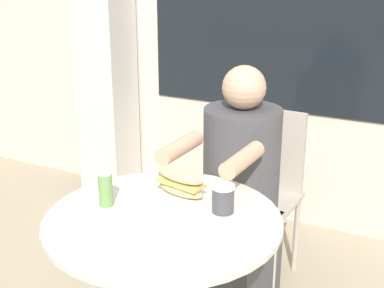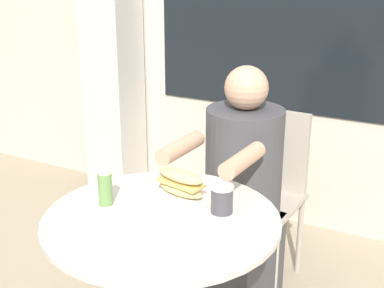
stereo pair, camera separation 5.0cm
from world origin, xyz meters
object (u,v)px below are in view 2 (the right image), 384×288
Objects in this scene: seated_diner at (239,210)px; drink_cup at (222,199)px; condiment_bottle at (105,185)px; diner_chair at (268,180)px; cafe_table at (163,264)px; sandwich_on_plate at (181,185)px.

seated_diner is 0.56m from drink_cup.
seated_diner is at bearing 105.71° from drink_cup.
drink_cup is 0.43m from condiment_bottle.
diner_chair is at bearing -88.52° from seated_diner.
cafe_table is 8.16× the size of drink_cup.
condiment_bottle is at bearing -138.52° from sandwich_on_plate.
cafe_table is at bearing 88.84° from seated_diner.
drink_cup is at bearing 19.74° from condiment_bottle.
cafe_table is at bearing -141.76° from drink_cup.
condiment_bottle is (-0.21, -0.19, 0.03)m from sandwich_on_plate.
diner_chair is at bearing 74.11° from condiment_bottle.
seated_diner is 5.51× the size of sandwich_on_plate.
diner_chair is 1.04m from condiment_bottle.
diner_chair is at bearing 87.46° from cafe_table.
diner_chair is (0.04, 0.95, -0.02)m from cafe_table.
seated_diner is 0.74m from condiment_bottle.
cafe_table is at bearing 89.81° from diner_chair.
sandwich_on_plate is 0.28m from condiment_bottle.
diner_chair is 0.35m from seated_diner.
diner_chair is 0.82m from sandwich_on_plate.
condiment_bottle reaches higher than sandwich_on_plate.
sandwich_on_plate reaches higher than cafe_table.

